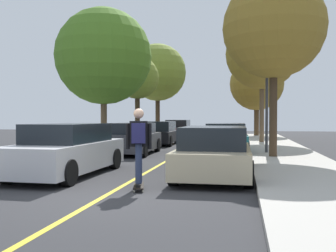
{
  "coord_description": "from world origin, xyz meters",
  "views": [
    {
      "loc": [
        2.78,
        -7.53,
        1.62
      ],
      "look_at": [
        0.15,
        5.91,
        1.32
      ],
      "focal_mm": 40.75,
      "sensor_mm": 36.0,
      "label": 1
    }
  ],
  "objects": [
    {
      "name": "street_tree_right_far",
      "position": [
        3.93,
        25.25,
        4.46
      ],
      "size": [
        4.48,
        4.48,
        6.57
      ],
      "color": "#4C3823",
      "rests_on": "sidewalk_right"
    },
    {
      "name": "sidewalk_right",
      "position": [
        4.5,
        0.0,
        0.07
      ],
      "size": [
        2.81,
        56.0,
        0.14
      ],
      "primitive_type": "cube",
      "color": "#ADA89E",
      "rests_on": "ground"
    },
    {
      "name": "streetlamp",
      "position": [
        3.79,
        9.18,
        2.96
      ],
      "size": [
        0.36,
        0.24,
        4.85
      ],
      "color": "#38383D",
      "rests_on": "sidewalk_right"
    },
    {
      "name": "ground",
      "position": [
        0.0,
        0.0,
        0.0
      ],
      "size": [
        80.0,
        80.0,
        0.0
      ],
      "primitive_type": "plane",
      "color": "#2D2D30"
    },
    {
      "name": "street_tree_left_nearest",
      "position": [
        -3.93,
        10.28,
        4.63
      ],
      "size": [
        4.72,
        4.72,
        6.86
      ],
      "color": "brown",
      "rests_on": "sidewalk_left"
    },
    {
      "name": "parked_car_left_farthest",
      "position": [
        -2.04,
        21.03,
        0.72
      ],
      "size": [
        2.02,
        4.43,
        1.45
      ],
      "color": "maroon",
      "rests_on": "ground"
    },
    {
      "name": "parked_car_left_nearest",
      "position": [
        -2.04,
        2.42,
        0.71
      ],
      "size": [
        1.93,
        4.59,
        1.45
      ],
      "color": "#B7B7BC",
      "rests_on": "ground"
    },
    {
      "name": "parked_car_left_far",
      "position": [
        -2.04,
        14.63,
        0.7
      ],
      "size": [
        1.89,
        4.07,
        1.4
      ],
      "color": "black",
      "rests_on": "ground"
    },
    {
      "name": "street_tree_left_far",
      "position": [
        -3.93,
        22.41,
        5.24
      ],
      "size": [
        4.58,
        4.58,
        7.41
      ],
      "color": "#3D2D1E",
      "rests_on": "sidewalk_left"
    },
    {
      "name": "parked_car_right_nearest",
      "position": [
        2.04,
        2.9,
        0.68
      ],
      "size": [
        2.0,
        4.46,
        1.38
      ],
      "color": "#BCAD89",
      "rests_on": "ground"
    },
    {
      "name": "skateboard",
      "position": [
        0.5,
        0.72,
        0.09
      ],
      "size": [
        0.42,
        0.87,
        0.1
      ],
      "color": "black",
      "rests_on": "ground"
    },
    {
      "name": "street_tree_left_near",
      "position": [
        -3.93,
        16.39,
        4.2
      ],
      "size": [
        2.8,
        2.8,
        5.5
      ],
      "color": "#3D2D1E",
      "rests_on": "sidewalk_left"
    },
    {
      "name": "street_tree_right_near",
      "position": [
        3.93,
        16.43,
        5.55
      ],
      "size": [
        4.42,
        4.42,
        7.63
      ],
      "color": "brown",
      "rests_on": "sidewalk_right"
    },
    {
      "name": "parked_car_left_near",
      "position": [
        -2.04,
        8.85,
        0.68
      ],
      "size": [
        1.99,
        4.2,
        1.38
      ],
      "color": "#38383D",
      "rests_on": "ground"
    },
    {
      "name": "street_tree_right_nearest",
      "position": [
        3.93,
        7.55,
        5.04
      ],
      "size": [
        3.88,
        3.88,
        6.86
      ],
      "color": "#3D2D1E",
      "rests_on": "sidewalk_right"
    },
    {
      "name": "skateboarder",
      "position": [
        0.5,
        0.69,
        1.09
      ],
      "size": [
        0.58,
        0.7,
        1.72
      ],
      "color": "black",
      "rests_on": "skateboard"
    },
    {
      "name": "center_line",
      "position": [
        0.0,
        4.0,
        0.0
      ],
      "size": [
        0.12,
        39.2,
        0.01
      ],
      "primitive_type": "cube",
      "color": "gold",
      "rests_on": "ground"
    },
    {
      "name": "parked_car_right_near",
      "position": [
        2.04,
        10.05,
        0.67
      ],
      "size": [
        2.07,
        4.44,
        1.36
      ],
      "color": "#196066",
      "rests_on": "ground"
    }
  ]
}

